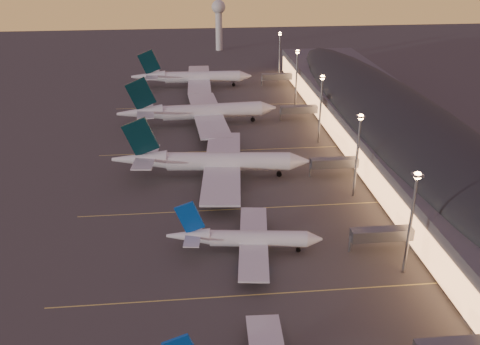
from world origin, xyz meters
name	(u,v)px	position (x,y,z in m)	size (l,w,h in m)	color
ground	(251,281)	(0.00, 0.00, 0.00)	(700.00, 700.00, 0.00)	#3C3937
airliner_narrow_north	(245,239)	(-0.12, 12.84, 3.59)	(38.86, 34.95, 13.87)	silver
airliner_wide_near	(211,162)	(-5.98, 58.17, 5.25)	(63.82, 58.42, 20.41)	silver
airliner_wide_mid	(199,112)	(-8.39, 110.10, 5.40)	(65.59, 59.85, 20.98)	silver
airliner_wide_far	(192,77)	(-9.81, 168.75, 5.04)	(61.07, 55.49, 19.58)	silver
terminal_building	(399,129)	(61.84, 72.47, 8.78)	(56.35, 255.00, 17.46)	#49494E
light_masts	(336,115)	(36.00, 65.00, 17.55)	(2.20, 217.20, 25.90)	slate
radar_tower	(219,17)	(10.00, 260.00, 21.87)	(9.00, 9.00, 32.50)	silver
lane_markings	(235,201)	(0.00, 40.00, 0.01)	(90.00, 180.36, 0.00)	#D8C659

